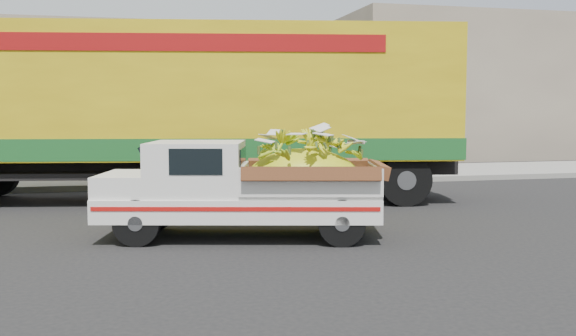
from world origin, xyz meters
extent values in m
plane|color=black|center=(0.00, 0.00, 0.00)|extent=(100.00, 100.00, 0.00)
cube|color=gray|center=(0.00, 7.40, 0.07)|extent=(60.00, 0.25, 0.15)
cube|color=gray|center=(0.00, 9.50, 0.07)|extent=(60.00, 4.00, 0.14)
cube|color=gray|center=(14.00, 16.40, 3.00)|extent=(14.00, 6.00, 6.00)
cylinder|color=black|center=(-1.70, 0.27, 0.35)|extent=(0.72, 0.36, 0.69)
cylinder|color=black|center=(-1.38, 1.57, 0.35)|extent=(0.72, 0.36, 0.69)
cylinder|color=black|center=(1.23, -0.45, 0.35)|extent=(0.72, 0.36, 0.69)
cylinder|color=black|center=(1.55, 0.85, 0.35)|extent=(0.72, 0.36, 0.69)
cube|color=silver|center=(-0.12, 0.57, 0.51)|extent=(4.54, 2.54, 0.36)
cube|color=#A50F0C|center=(-0.31, -0.19, 0.57)|extent=(4.09, 1.02, 0.06)
cube|color=silver|center=(-2.17, 1.08, 0.41)|extent=(0.45, 1.50, 0.13)
cube|color=silver|center=(-1.83, 0.99, 0.85)|extent=(1.10, 1.60, 0.33)
cube|color=silver|center=(-0.76, 0.73, 1.10)|extent=(1.73, 1.79, 0.82)
cube|color=black|center=(-0.86, -0.02, 1.25)|extent=(0.76, 0.20, 0.38)
cube|color=silver|center=(0.94, 0.31, 0.92)|extent=(2.41, 2.01, 0.47)
ellipsoid|color=yellow|center=(0.85, 0.33, 0.82)|extent=(2.14, 1.66, 1.17)
cylinder|color=black|center=(3.81, 3.13, 0.55)|extent=(1.14, 0.51, 1.10)
cylinder|color=black|center=(4.17, 5.10, 0.55)|extent=(1.14, 0.51, 1.10)
cylinder|color=black|center=(2.63, 3.34, 0.55)|extent=(1.14, 0.51, 1.10)
cylinder|color=black|center=(2.99, 5.31, 0.55)|extent=(1.14, 0.51, 1.10)
cube|color=black|center=(-0.64, 4.95, 0.78)|extent=(11.99, 3.12, 0.36)
cube|color=gold|center=(-0.64, 4.95, 2.38)|extent=(12.02, 4.55, 2.84)
cube|color=#175320|center=(-0.64, 4.95, 1.21)|extent=(12.08, 4.58, 0.45)
cube|color=maroon|center=(-0.86, 3.71, 3.35)|extent=(8.27, 1.51, 0.35)
camera|label=1|loc=(-1.73, -9.30, 1.97)|focal=40.00mm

